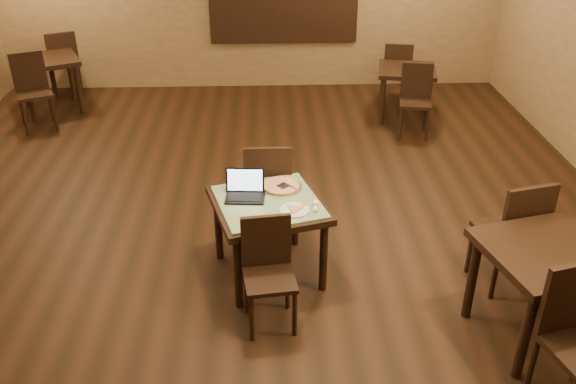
{
  "coord_description": "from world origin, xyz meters",
  "views": [
    {
      "loc": [
        0.19,
        -4.82,
        3.39
      ],
      "look_at": [
        0.37,
        -0.25,
        0.85
      ],
      "focal_mm": 38.0,
      "sensor_mm": 36.0,
      "label": 1
    }
  ],
  "objects_px": {
    "other_table_a_chair_far": "(397,70)",
    "other_table_b": "(48,67)",
    "other_table_a_chair_near": "(416,95)",
    "other_table_c_chair_far": "(515,229)",
    "other_table_a": "(406,77)",
    "other_table_b_chair_far": "(63,60)",
    "chair_main_near": "(268,266)",
    "chair_main_far": "(268,185)",
    "pizza_pan": "(281,187)",
    "other_table_c": "(545,265)",
    "other_table_b_chair_near": "(32,86)",
    "tiled_table": "(268,211)",
    "laptop": "(245,189)"
  },
  "relations": [
    {
      "from": "tiled_table",
      "to": "other_table_c_chair_far",
      "type": "relative_size",
      "value": 1.06
    },
    {
      "from": "other_table_a_chair_far",
      "to": "other_table_b_chair_near",
      "type": "relative_size",
      "value": 0.93
    },
    {
      "from": "chair_main_near",
      "to": "other_table_c_chair_far",
      "type": "height_order",
      "value": "other_table_c_chair_far"
    },
    {
      "from": "chair_main_far",
      "to": "laptop",
      "type": "xyz_separation_m",
      "value": [
        -0.2,
        -0.5,
        0.24
      ]
    },
    {
      "from": "other_table_b",
      "to": "other_table_a_chair_near",
      "type": "bearing_deg",
      "value": -36.27
    },
    {
      "from": "other_table_a_chair_far",
      "to": "other_table_b",
      "type": "bearing_deg",
      "value": 11.2
    },
    {
      "from": "other_table_b",
      "to": "other_table_c_chair_far",
      "type": "xyz_separation_m",
      "value": [
        5.29,
        -4.54,
        -0.06
      ]
    },
    {
      "from": "other_table_b_chair_far",
      "to": "chair_main_near",
      "type": "bearing_deg",
      "value": 95.12
    },
    {
      "from": "chair_main_near",
      "to": "chair_main_far",
      "type": "distance_m",
      "value": 1.23
    },
    {
      "from": "chair_main_far",
      "to": "other_table_b_chair_near",
      "type": "relative_size",
      "value": 1.0
    },
    {
      "from": "other_table_a_chair_near",
      "to": "other_table_c_chair_far",
      "type": "bearing_deg",
      "value": -78.32
    },
    {
      "from": "chair_main_near",
      "to": "chair_main_far",
      "type": "xyz_separation_m",
      "value": [
        0.01,
        1.23,
        0.06
      ]
    },
    {
      "from": "tiled_table",
      "to": "pizza_pan",
      "type": "height_order",
      "value": "pizza_pan"
    },
    {
      "from": "other_table_a_chair_far",
      "to": "other_table_a_chair_near",
      "type": "bearing_deg",
      "value": 102.11
    },
    {
      "from": "other_table_c_chair_far",
      "to": "chair_main_far",
      "type": "bearing_deg",
      "value": -37.35
    },
    {
      "from": "chair_main_near",
      "to": "laptop",
      "type": "height_order",
      "value": "laptop"
    },
    {
      "from": "pizza_pan",
      "to": "other_table_c",
      "type": "height_order",
      "value": "other_table_c"
    },
    {
      "from": "tiled_table",
      "to": "chair_main_far",
      "type": "xyz_separation_m",
      "value": [
        0.0,
        0.61,
        -0.07
      ]
    },
    {
      "from": "tiled_table",
      "to": "other_table_b_chair_far",
      "type": "xyz_separation_m",
      "value": [
        -3.16,
        4.85,
        -0.07
      ]
    },
    {
      "from": "other_table_b_chair_near",
      "to": "other_table_b_chair_far",
      "type": "height_order",
      "value": "same"
    },
    {
      "from": "other_table_a",
      "to": "other_table_b",
      "type": "distance_m",
      "value": 5.23
    },
    {
      "from": "other_table_a_chair_near",
      "to": "tiled_table",
      "type": "bearing_deg",
      "value": -111.95
    },
    {
      "from": "chair_main_far",
      "to": "other_table_a_chair_near",
      "type": "relative_size",
      "value": 1.08
    },
    {
      "from": "laptop",
      "to": "other_table_c",
      "type": "height_order",
      "value": "laptop"
    },
    {
      "from": "chair_main_near",
      "to": "other_table_b_chair_far",
      "type": "xyz_separation_m",
      "value": [
        -3.15,
        5.47,
        0.06
      ]
    },
    {
      "from": "other_table_a",
      "to": "other_table_b",
      "type": "xyz_separation_m",
      "value": [
        -5.2,
        0.5,
        0.05
      ]
    },
    {
      "from": "pizza_pan",
      "to": "other_table_b",
      "type": "relative_size",
      "value": 0.33
    },
    {
      "from": "other_table_c_chair_far",
      "to": "other_table_a",
      "type": "bearing_deg",
      "value": -102.8
    },
    {
      "from": "laptop",
      "to": "other_table_a",
      "type": "relative_size",
      "value": 0.38
    },
    {
      "from": "chair_main_far",
      "to": "other_table_a_chair_far",
      "type": "xyz_separation_m",
      "value": [
        1.99,
        3.69,
        -0.04
      ]
    },
    {
      "from": "other_table_a",
      "to": "other_table_b_chair_far",
      "type": "relative_size",
      "value": 0.89
    },
    {
      "from": "chair_main_far",
      "to": "other_table_b_chair_near",
      "type": "bearing_deg",
      "value": -43.62
    },
    {
      "from": "other_table_a_chair_far",
      "to": "other_table_b",
      "type": "distance_m",
      "value": 5.19
    },
    {
      "from": "other_table_a",
      "to": "other_table_a_chair_far",
      "type": "relative_size",
      "value": 0.96
    },
    {
      "from": "tiled_table",
      "to": "chair_main_far",
      "type": "bearing_deg",
      "value": 73.94
    },
    {
      "from": "chair_main_near",
      "to": "laptop",
      "type": "distance_m",
      "value": 0.81
    },
    {
      "from": "other_table_a",
      "to": "other_table_b_chair_far",
      "type": "distance_m",
      "value": 5.28
    },
    {
      "from": "other_table_c",
      "to": "other_table_b_chair_far",
      "type": "bearing_deg",
      "value": 118.13
    },
    {
      "from": "other_table_a_chair_near",
      "to": "other_table_c_chair_far",
      "type": "height_order",
      "value": "other_table_c_chair_far"
    },
    {
      "from": "laptop",
      "to": "other_table_a_chair_far",
      "type": "xyz_separation_m",
      "value": [
        2.19,
        4.2,
        -0.28
      ]
    },
    {
      "from": "pizza_pan",
      "to": "other_table_c_chair_far",
      "type": "distance_m",
      "value": 2.05
    },
    {
      "from": "pizza_pan",
      "to": "other_table_c",
      "type": "distance_m",
      "value": 2.27
    },
    {
      "from": "other_table_b",
      "to": "other_table_b_chair_far",
      "type": "xyz_separation_m",
      "value": [
        0.04,
        0.61,
        -0.08
      ]
    },
    {
      "from": "other_table_a_chair_far",
      "to": "chair_main_far",
      "type": "bearing_deg",
      "value": 72.18
    },
    {
      "from": "chair_main_far",
      "to": "other_table_a",
      "type": "distance_m",
      "value": 3.72
    },
    {
      "from": "pizza_pan",
      "to": "tiled_table",
      "type": "bearing_deg",
      "value": -116.57
    },
    {
      "from": "other_table_a_chair_near",
      "to": "other_table_c_chair_far",
      "type": "relative_size",
      "value": 0.89
    },
    {
      "from": "pizza_pan",
      "to": "other_table_c",
      "type": "bearing_deg",
      "value": -30.82
    },
    {
      "from": "other_table_a_chair_near",
      "to": "other_table_b_chair_far",
      "type": "xyz_separation_m",
      "value": [
        -5.18,
        1.67,
        0.04
      ]
    },
    {
      "from": "pizza_pan",
      "to": "chair_main_far",
      "type": "bearing_deg",
      "value": 107.9
    }
  ]
}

